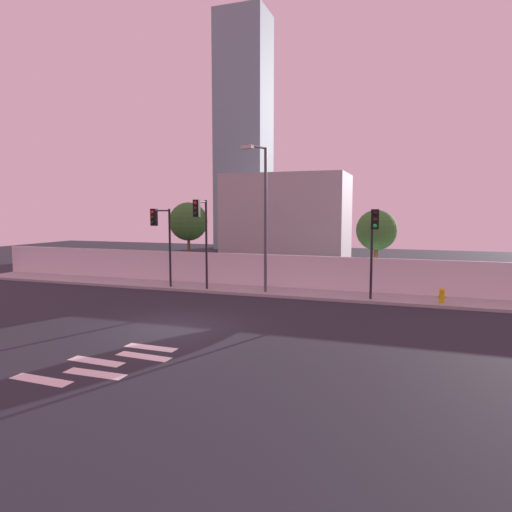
% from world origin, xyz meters
% --- Properties ---
extents(ground_plane, '(80.00, 80.00, 0.00)m').
position_xyz_m(ground_plane, '(0.00, 0.00, 0.00)').
color(ground_plane, '#22242C').
extents(sidewalk, '(36.00, 2.40, 0.15)m').
position_xyz_m(sidewalk, '(0.00, 8.20, 0.07)').
color(sidewalk, '#9A9A9A').
rests_on(sidewalk, ground).
extents(perimeter_wall, '(36.00, 0.18, 1.80)m').
position_xyz_m(perimeter_wall, '(0.00, 9.49, 1.05)').
color(perimeter_wall, silver).
rests_on(perimeter_wall, sidewalk).
extents(crosswalk_marking, '(3.25, 3.88, 0.01)m').
position_xyz_m(crosswalk_marking, '(0.26, -4.10, 0.00)').
color(crosswalk_marking, silver).
rests_on(crosswalk_marking, ground).
extents(traffic_light_left, '(0.35, 1.25, 4.83)m').
position_xyz_m(traffic_light_left, '(-2.17, 7.02, 3.66)').
color(traffic_light_left, black).
rests_on(traffic_light_left, sidewalk).
extents(traffic_light_center, '(0.46, 1.59, 4.32)m').
position_xyz_m(traffic_light_center, '(6.72, 6.80, 3.33)').
color(traffic_light_center, black).
rests_on(traffic_light_center, sidewalk).
extents(traffic_light_right, '(0.36, 1.66, 4.36)m').
position_xyz_m(traffic_light_right, '(-4.45, 6.77, 3.36)').
color(traffic_light_right, black).
rests_on(traffic_light_right, sidewalk).
extents(street_lamp_curbside, '(0.84, 1.78, 7.47)m').
position_xyz_m(street_lamp_curbside, '(1.11, 7.55, 4.50)').
color(street_lamp_curbside, '#4C4C51').
rests_on(street_lamp_curbside, sidewalk).
extents(fire_hydrant, '(0.44, 0.26, 0.75)m').
position_xyz_m(fire_hydrant, '(9.78, 7.41, 0.55)').
color(fire_hydrant, gold).
rests_on(fire_hydrant, sidewalk).
extents(roadside_tree_leftmost, '(2.43, 2.43, 4.94)m').
position_xyz_m(roadside_tree_leftmost, '(-5.05, 11.05, 3.71)').
color(roadside_tree_leftmost, brown).
rests_on(roadside_tree_leftmost, ground).
extents(roadside_tree_midleft, '(2.23, 2.23, 4.46)m').
position_xyz_m(roadside_tree_midleft, '(6.52, 11.05, 3.32)').
color(roadside_tree_midleft, brown).
rests_on(roadside_tree_midleft, ground).
extents(low_building_distant, '(10.41, 6.00, 7.50)m').
position_xyz_m(low_building_distant, '(-2.05, 23.49, 3.75)').
color(low_building_distant, '#A2A2A2').
rests_on(low_building_distant, ground).
extents(tower_on_skyline, '(5.69, 5.00, 26.72)m').
position_xyz_m(tower_on_skyline, '(-10.59, 35.49, 13.36)').
color(tower_on_skyline, gray).
rests_on(tower_on_skyline, ground).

